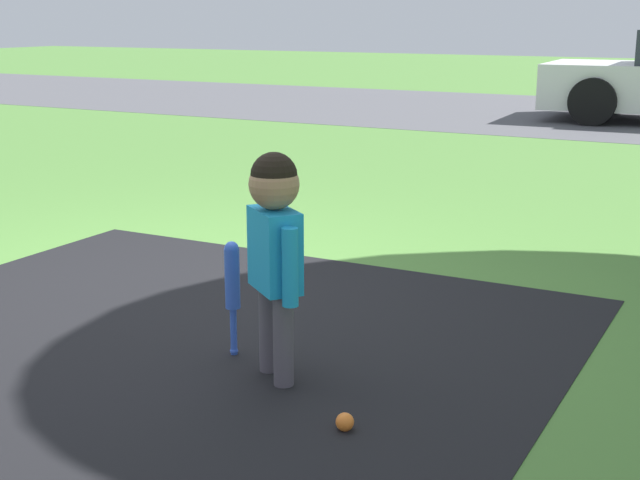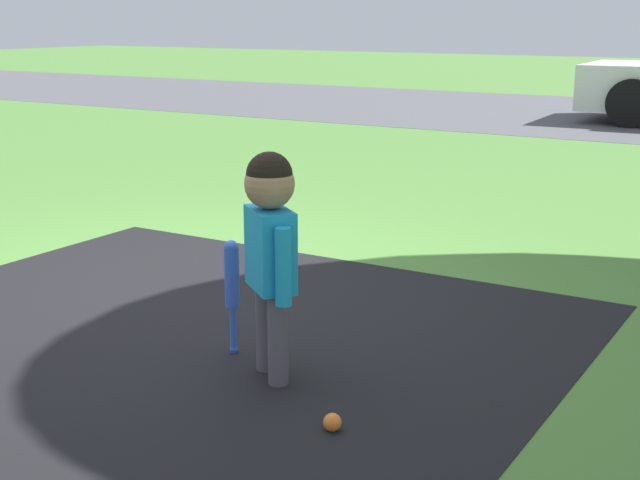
% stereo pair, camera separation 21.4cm
% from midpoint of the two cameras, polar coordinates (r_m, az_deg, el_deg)
% --- Properties ---
extents(ground_plane, '(60.00, 60.00, 0.00)m').
position_cam_midpoint_polar(ground_plane, '(5.11, -10.51, -3.27)').
color(ground_plane, '#477533').
extents(street_strip, '(40.00, 6.00, 0.01)m').
position_cam_midpoint_polar(street_strip, '(14.54, 15.73, 7.74)').
color(street_strip, '#4C4C51').
rests_on(street_strip, ground).
extents(child, '(0.33, 0.28, 0.98)m').
position_cam_midpoint_polar(child, '(3.68, -4.59, 0.33)').
color(child, '#4C4751').
rests_on(child, ground).
extents(baseball_bat, '(0.07, 0.07, 0.54)m').
position_cam_midpoint_polar(baseball_bat, '(4.03, -7.15, -2.73)').
color(baseball_bat, blue).
rests_on(baseball_bat, ground).
extents(sports_ball, '(0.07, 0.07, 0.07)m').
position_cam_midpoint_polar(sports_ball, '(3.40, -0.24, -11.59)').
color(sports_ball, orange).
rests_on(sports_ball, ground).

